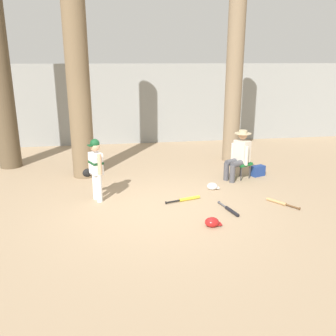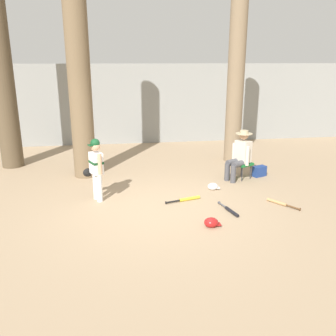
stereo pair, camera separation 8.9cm
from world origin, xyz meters
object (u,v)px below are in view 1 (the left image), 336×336
Objects in this scene: handbag_beside_stool at (258,171)px; bat_yellow_trainer at (187,199)px; tree_near_player at (78,75)px; seated_spectator at (239,154)px; batting_helmet_red at (212,222)px; young_ballplayer at (95,166)px; bat_black_composite at (230,210)px; folding_stool at (241,164)px; batting_helmet_white at (212,186)px; tree_behind_spectator at (234,87)px; bat_wood_tan at (279,202)px.

handbag_beside_stool is 2.51m from bat_yellow_trainer.
tree_near_player is 4.79× the size of seated_spectator.
batting_helmet_red is (0.18, -1.25, 0.04)m from bat_yellow_trainer.
bat_black_composite is at bearing -21.91° from young_ballplayer.
folding_stool is 1.16m from batting_helmet_white.
batting_helmet_red is (-1.72, -4.16, -2.02)m from tree_behind_spectator.
folding_stool is 1.59× the size of handbag_beside_stool.
folding_stool is 2.89m from batting_helmet_red.
batting_helmet_white is 0.93× the size of batting_helmet_red.
folding_stool reaches higher than bat_yellow_trainer.
bat_wood_tan and bat_yellow_trainer have the same top height.
seated_spectator is at bearing -12.81° from tree_near_player.
folding_stool is (3.82, -0.80, -2.11)m from tree_near_player.
young_ballplayer is at bearing -174.15° from batting_helmet_white.
young_ballplayer is 3.84× the size of handbag_beside_stool.
tree_behind_spectator is 2.42m from folding_stool.
batting_helmet_red is at bearing -126.62° from handbag_beside_stool.
bat_black_composite is 0.76m from batting_helmet_red.
tree_behind_spectator is 3.31m from batting_helmet_white.
batting_helmet_red reaches higher than bat_black_composite.
tree_behind_spectator is 2.28m from seated_spectator.
folding_stool is 2.18m from bat_black_composite.
seated_spectator is at bearing 66.58° from bat_black_composite.
batting_helmet_red reaches higher than bat_yellow_trainer.
tree_behind_spectator is 14.47× the size of handbag_beside_stool.
folding_stool is 1.95× the size of batting_helmet_white.
handbag_beside_stool is 0.48× the size of bat_black_composite.
bat_yellow_trainer is (2.20, -2.05, -2.44)m from tree_near_player.
batting_helmet_red is at bearing -37.80° from young_ballplayer.
folding_stool is at bearing 96.40° from bat_wood_tan.
seated_spectator is 1.80m from bat_wood_tan.
handbag_beside_stool reaches higher than batting_helmet_white.
batting_helmet_white is at bearing 89.75° from bat_black_composite.
young_ballplayer reaches higher than batting_helmet_red.
bat_black_composite is at bearing -168.28° from bat_wood_tan.
folding_stool is at bearing 64.92° from bat_black_composite.
seated_spectator is (-0.38, -1.71, -1.45)m from tree_behind_spectator.
bat_black_composite is at bearing -124.48° from handbag_beside_stool.
folding_stool is 0.56m from handbag_beside_stool.
tree_behind_spectator reaches higher than folding_stool.
young_ballplayer is 3.49m from seated_spectator.
tree_near_player reaches higher than batting_helmet_red.
batting_helmet_red is (2.02, -1.57, -0.67)m from young_ballplayer.
tree_near_player is at bearing 137.06° from bat_yellow_trainer.
young_ballplayer is at bearing 142.20° from batting_helmet_red.
bat_wood_tan is at bearing -99.49° from handbag_beside_stool.
batting_helmet_red is (-1.63, -0.77, 0.04)m from bat_wood_tan.
batting_helmet_red is (-1.43, -2.50, -0.29)m from folding_stool.
tree_behind_spectator reaches higher than batting_helmet_red.
seated_spectator is 1.18m from batting_helmet_white.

